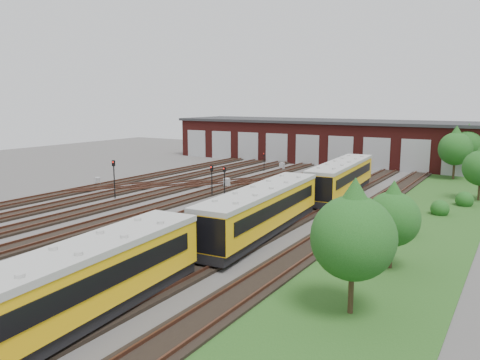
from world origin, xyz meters
The scene contains 21 objects.
ground centered at (0.00, 0.00, 0.00)m, with size 120.00×120.00×0.00m, color #44423F.
track_network centered at (-0.17, 0.59, 0.11)m, with size 30.40×70.00×0.33m.
maintenance_shed centered at (-0.01, 39.97, 3.20)m, with size 51.00×12.50×6.35m.
grass_verge centered at (19.00, 10.00, 0.03)m, with size 8.00×55.00×0.05m, color #1E4918.
metro_train centered at (10.00, -1.34, 1.91)m, with size 3.80×47.08×3.08m.
signal_mast_0 centered at (-8.25, 2.47, 2.34)m, with size 0.31×0.30×3.69m.
signal_mast_1 centered at (0.53, 8.32, 1.94)m, with size 0.28×0.26×3.01m.
signal_mast_2 centered at (-4.47, 25.45, 1.58)m, with size 0.24×0.23×2.44m.
signal_mast_3 centered at (-0.86, 8.18, 1.99)m, with size 0.29×0.27×3.08m.
relay_cabinet_0 centered at (-15.00, 6.35, 0.46)m, with size 0.55×0.46×0.92m, color #ABAEB0.
relay_cabinet_1 centered at (-2.81, 27.49, 0.51)m, with size 0.61×0.51×1.02m, color #ABAEB0.
relay_cabinet_2 centered at (-2.22, 12.93, 0.50)m, with size 0.60×0.50×1.00m, color #ABAEB0.
relay_cabinet_3 centered at (5.14, 19.40, 0.48)m, with size 0.57×0.48×0.95m, color #ABAEB0.
relay_cabinet_4 centered at (7.92, 9.17, 0.46)m, with size 0.56×0.46×0.93m, color #ABAEB0.
tree_0 centered at (18.95, 34.60, 4.21)m, with size 3.96×3.96×6.56m.
tree_1 centered at (17.98, 31.40, 4.13)m, with size 3.88×3.88×6.44m.
tree_3 centered at (19.14, -3.08, 3.23)m, with size 3.04×3.04×5.03m.
tree_4 centered at (19.08, -9.73, 3.93)m, with size 3.69×3.69×6.12m.
bush_0 centered at (18.41, 4.01, 0.73)m, with size 1.45×1.45×1.45m, color #164313.
bush_1 centered at (19.48, 11.72, 0.74)m, with size 1.48×1.48×1.48m, color #164313.
bush_2 centered at (20.81, 16.43, 0.78)m, with size 1.55×1.55×1.55m, color #164313.
Camera 1 is at (25.07, -28.77, 9.30)m, focal length 35.00 mm.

